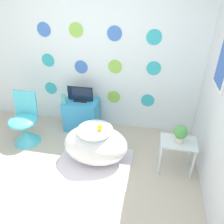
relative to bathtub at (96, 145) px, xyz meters
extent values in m
plane|color=#BCB29E|center=(-0.20, -0.77, -0.29)|extent=(12.00, 12.00, 0.00)
cube|color=white|center=(-0.20, 1.03, 1.01)|extent=(4.39, 0.04, 2.60)
cylinder|color=#33B2BF|center=(-1.11, 1.00, 0.35)|extent=(0.23, 0.01, 0.23)
cylinder|color=#33B2BF|center=(-0.50, 1.00, 0.31)|extent=(0.23, 0.01, 0.23)
cylinder|color=#8CCC4C|center=(0.07, 1.00, 0.29)|extent=(0.23, 0.01, 0.23)
cylinder|color=#33B2BF|center=(0.67, 1.00, 0.28)|extent=(0.23, 0.01, 0.23)
cylinder|color=#33B2BF|center=(-1.08, 1.00, 0.88)|extent=(0.23, 0.01, 0.23)
cylinder|color=#3F72CC|center=(-0.49, 1.00, 0.80)|extent=(0.23, 0.01, 0.23)
cylinder|color=#8CCC4C|center=(0.09, 1.00, 0.85)|extent=(0.23, 0.01, 0.23)
cylinder|color=#33B2BF|center=(0.72, 1.00, 0.86)|extent=(0.23, 0.01, 0.23)
cylinder|color=#3F72CC|center=(-1.07, 1.00, 1.38)|extent=(0.23, 0.01, 0.23)
cylinder|color=#8CCC4C|center=(-0.53, 1.00, 1.40)|extent=(0.23, 0.01, 0.23)
cylinder|color=#3F72CC|center=(0.08, 1.00, 1.37)|extent=(0.23, 0.01, 0.23)
cylinder|color=#33B2BF|center=(0.68, 1.00, 1.34)|extent=(0.23, 0.01, 0.23)
cube|color=silver|center=(1.51, 0.12, 1.01)|extent=(0.04, 2.78, 2.60)
cube|color=white|center=(1.48, 0.21, 1.26)|extent=(0.02, 0.44, 0.60)
cube|color=#3359B2|center=(1.47, 0.21, 1.26)|extent=(0.01, 0.36, 0.52)
cube|color=silver|center=(-0.01, -0.08, -0.29)|extent=(1.10, 0.84, 0.01)
ellipsoid|color=white|center=(0.00, 0.00, 0.00)|extent=(0.94, 0.62, 0.58)
cylinder|color=#B2DBEA|center=(0.00, 0.00, 0.27)|extent=(0.51, 0.51, 0.01)
sphere|color=yellow|center=(0.08, -0.02, 0.33)|extent=(0.08, 0.08, 0.08)
sphere|color=yellow|center=(0.08, -0.03, 0.36)|extent=(0.05, 0.05, 0.05)
cone|color=orange|center=(0.08, -0.05, 0.36)|extent=(0.02, 0.02, 0.02)
cone|color=#4CC6DB|center=(-1.26, 0.20, -0.18)|extent=(0.43, 0.43, 0.23)
ellipsoid|color=#4CC6DB|center=(-1.26, 0.20, 0.12)|extent=(0.45, 0.45, 0.16)
cube|color=#4CC6DB|center=(-1.26, 0.37, 0.34)|extent=(0.39, 0.10, 0.45)
cube|color=#389ED6|center=(-0.46, 0.77, -0.01)|extent=(0.59, 0.41, 0.56)
cube|color=white|center=(-0.46, 0.57, 0.09)|extent=(0.50, 0.01, 0.16)
cube|color=black|center=(-0.46, 0.77, 0.28)|extent=(0.23, 0.12, 0.02)
cube|color=black|center=(-0.46, 0.78, 0.41)|extent=(0.44, 0.01, 0.25)
cube|color=#0F1E38|center=(-0.46, 0.77, 0.41)|extent=(0.42, 0.01, 0.23)
cylinder|color=#51B2AD|center=(-0.70, 0.62, 0.35)|extent=(0.08, 0.08, 0.16)
cylinder|color=#51B2AD|center=(-0.70, 0.62, 0.44)|extent=(0.04, 0.04, 0.03)
cube|color=silver|center=(1.15, 0.04, 0.20)|extent=(0.48, 0.32, 0.02)
cylinder|color=silver|center=(0.93, -0.10, -0.05)|extent=(0.03, 0.03, 0.48)
cylinder|color=silver|center=(1.36, -0.10, -0.05)|extent=(0.03, 0.03, 0.48)
cylinder|color=silver|center=(0.93, 0.17, -0.05)|extent=(0.03, 0.03, 0.48)
cylinder|color=silver|center=(1.36, 0.17, -0.05)|extent=(0.03, 0.03, 0.48)
cylinder|color=beige|center=(1.15, 0.04, 0.26)|extent=(0.12, 0.12, 0.08)
sphere|color=#4C9E4C|center=(1.15, 0.04, 0.38)|extent=(0.18, 0.18, 0.18)
camera|label=1|loc=(0.73, -2.38, 2.07)|focal=35.00mm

